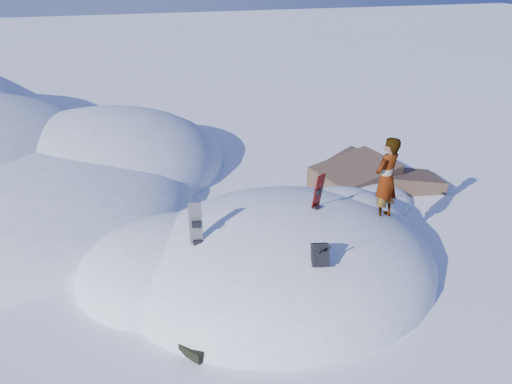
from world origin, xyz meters
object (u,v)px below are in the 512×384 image
object	(u,v)px
snowboard_red	(317,201)
snowboard_dark	(196,235)
person	(386,179)
backpack	(320,255)

from	to	relation	value
snowboard_red	snowboard_dark	bearing A→B (deg)	157.94
snowboard_dark	person	xyz separation A→B (m)	(4.19, 0.10, 0.59)
snowboard_dark	person	distance (m)	4.24
person	snowboard_red	bearing A→B (deg)	-30.19
snowboard_red	person	xyz separation A→B (m)	(1.55, -0.14, 0.37)
snowboard_dark	person	world-z (taller)	person
backpack	person	xyz separation A→B (m)	(2.21, 1.52, 0.59)
snowboard_dark	backpack	size ratio (longest dim) A/B	2.71
person	snowboard_dark	bearing A→B (deg)	-23.75
backpack	snowboard_red	bearing A→B (deg)	82.16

